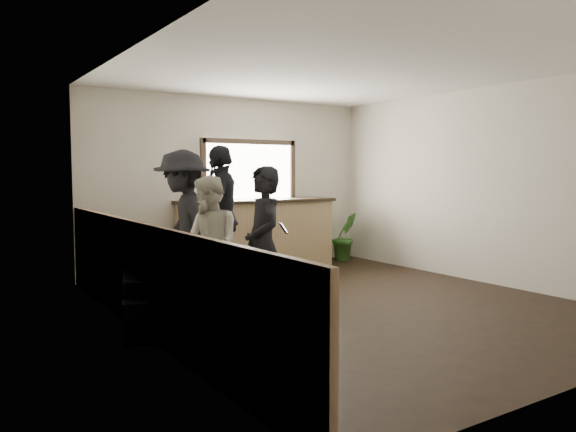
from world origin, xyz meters
TOP-DOWN VIEW (x-y plane):
  - ground at (0.00, 0.00)m, footprint 5.00×6.00m
  - room_shell at (-0.74, 0.00)m, footprint 5.01×6.01m
  - bar_counter at (0.30, 2.70)m, footprint 2.70×0.68m
  - sofa at (-2.14, 0.58)m, footprint 1.32×2.11m
  - coffee_table at (-1.16, 0.08)m, footprint 0.60×1.00m
  - cup_a at (-1.23, 0.25)m, footprint 0.15×0.15m
  - cup_b at (-1.05, -0.03)m, footprint 0.13×0.13m
  - potted_plant at (2.10, 2.65)m, footprint 0.49×0.40m
  - person_a at (-1.30, -0.22)m, footprint 0.52×0.67m
  - person_b at (-1.61, 0.43)m, footprint 0.60×0.77m
  - person_c at (-1.61, 1.17)m, footprint 0.88×1.30m
  - person_d at (-0.88, 1.61)m, footprint 1.06×1.21m

SIDE VIEW (x-z plane):
  - ground at x=0.00m, z-range -0.01..0.01m
  - coffee_table at x=-1.16m, z-range 0.00..0.43m
  - sofa at x=-2.14m, z-range 0.00..0.57m
  - potted_plant at x=2.10m, z-range 0.00..0.86m
  - cup_b at x=-1.05m, z-range 0.43..0.52m
  - cup_a at x=-1.23m, z-range 0.43..0.52m
  - bar_counter at x=0.30m, z-range -0.42..1.71m
  - person_b at x=-1.61m, z-range 0.00..1.56m
  - person_a at x=-1.30m, z-range 0.00..1.66m
  - person_c at x=-1.61m, z-range 0.00..1.86m
  - person_d at x=-0.88m, z-range 0.00..1.95m
  - room_shell at x=-0.74m, z-range 0.07..2.87m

